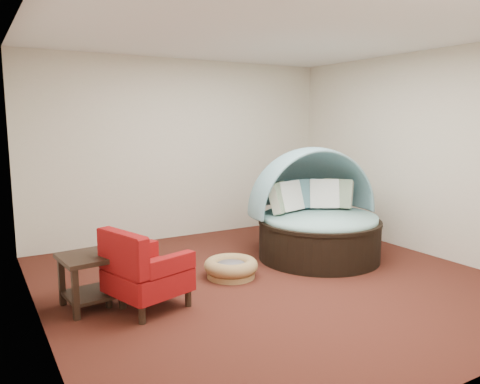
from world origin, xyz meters
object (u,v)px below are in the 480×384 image
red_armchair (143,272)px  side_table (91,273)px  canopy_daybed (316,207)px  pet_basket (231,267)px

red_armchair → side_table: (-0.44, 0.31, -0.03)m
canopy_daybed → red_armchair: bearing=-159.8°
red_armchair → side_table: 0.54m
pet_basket → red_armchair: red_armchair is taller
canopy_daybed → pet_basket: (-1.42, -0.17, -0.58)m
canopy_daybed → pet_basket: 1.54m
red_armchair → canopy_daybed: bearing=-5.1°
canopy_daybed → side_table: bearing=-167.1°
pet_basket → side_table: size_ratio=1.20×
canopy_daybed → side_table: size_ratio=3.07×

